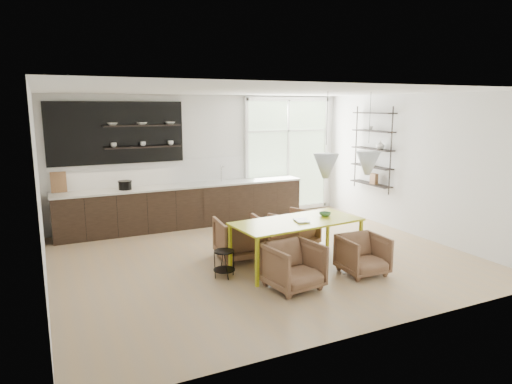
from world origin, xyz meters
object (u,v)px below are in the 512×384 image
object	(u,v)px
armchair_back_right	(294,229)
armchair_front_right	(363,255)
armchair_back_left	(240,238)
wire_stool	(224,260)
dining_table	(297,224)
armchair_front_left	(293,266)

from	to	relation	value
armchair_back_right	armchair_front_right	bearing A→B (deg)	76.10
armchair_back_left	wire_stool	size ratio (longest dim) A/B	1.87
armchair_back_right	armchair_front_right	distance (m)	1.72
armchair_front_right	armchair_back_left	bearing A→B (deg)	136.09
armchair_front_right	wire_stool	xyz separation A→B (m)	(-2.06, 0.82, -0.04)
dining_table	wire_stool	world-z (taller)	dining_table
armchair_back_left	armchair_back_right	size ratio (longest dim) A/B	1.06
armchair_back_left	armchair_back_right	bearing A→B (deg)	-167.43
armchair_back_left	armchair_front_left	world-z (taller)	armchair_back_left
dining_table	wire_stool	xyz separation A→B (m)	(-1.29, 0.05, -0.45)
armchair_back_right	wire_stool	bearing A→B (deg)	3.14
armchair_front_left	armchair_front_right	distance (m)	1.31
armchair_back_right	armchair_front_left	xyz separation A→B (m)	(-1.03, -1.74, -0.00)
armchair_back_left	dining_table	bearing A→B (deg)	137.54
armchair_front_left	wire_stool	xyz separation A→B (m)	(-0.75, 0.86, -0.07)
armchair_back_right	armchair_front_left	world-z (taller)	armchair_back_right
armchair_back_right	wire_stool	distance (m)	1.99
dining_table	armchair_front_left	world-z (taller)	dining_table
armchair_front_left	armchair_front_right	world-z (taller)	armchair_front_left
armchair_front_left	armchair_front_right	size ratio (longest dim) A/B	1.10
dining_table	armchair_back_left	bearing A→B (deg)	126.99
armchair_front_left	armchair_front_right	xyz separation A→B (m)	(1.31, 0.04, -0.03)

